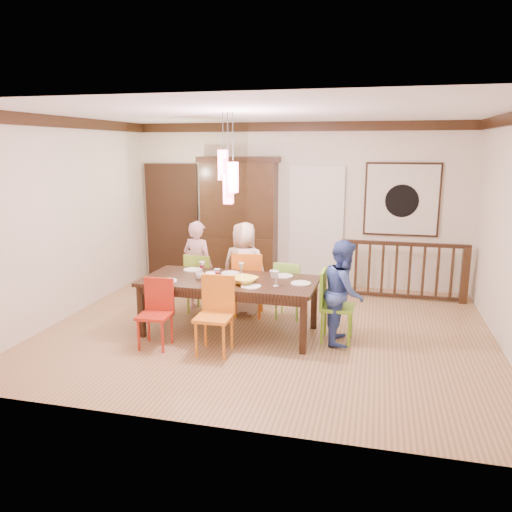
% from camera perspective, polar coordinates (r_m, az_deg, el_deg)
% --- Properties ---
extents(floor, '(6.00, 6.00, 0.00)m').
position_cam_1_polar(floor, '(6.98, 1.25, -8.43)').
color(floor, olive).
rests_on(floor, ground).
extents(ceiling, '(6.00, 6.00, 0.00)m').
position_cam_1_polar(ceiling, '(6.54, 1.38, 16.07)').
color(ceiling, white).
rests_on(ceiling, wall_back).
extents(wall_back, '(6.00, 0.00, 6.00)m').
position_cam_1_polar(wall_back, '(9.04, 4.74, 5.80)').
color(wall_back, beige).
rests_on(wall_back, floor).
extents(wall_left, '(0.00, 5.00, 5.00)m').
position_cam_1_polar(wall_left, '(7.81, -20.77, 4.01)').
color(wall_left, beige).
rests_on(wall_left, floor).
extents(crown_molding, '(6.00, 5.00, 0.16)m').
position_cam_1_polar(crown_molding, '(6.53, 1.37, 15.37)').
color(crown_molding, black).
rests_on(crown_molding, wall_back).
extents(panel_door, '(1.04, 0.07, 2.24)m').
position_cam_1_polar(panel_door, '(9.71, -9.50, 3.75)').
color(panel_door, black).
rests_on(panel_door, wall_back).
extents(white_doorway, '(0.97, 0.05, 2.22)m').
position_cam_1_polar(white_doorway, '(9.01, 6.87, 3.17)').
color(white_doorway, silver).
rests_on(white_doorway, wall_back).
extents(painting, '(1.25, 0.06, 1.25)m').
position_cam_1_polar(painting, '(8.88, 16.33, 6.20)').
color(painting, black).
rests_on(painting, wall_back).
extents(pendant_cluster, '(0.27, 0.21, 1.14)m').
position_cam_1_polar(pendant_cluster, '(6.45, -3.19, 9.05)').
color(pendant_cluster, '#ED475D').
rests_on(pendant_cluster, ceiling).
extents(dining_table, '(2.34, 1.10, 0.75)m').
position_cam_1_polar(dining_table, '(6.69, -3.05, -3.30)').
color(dining_table, black).
rests_on(dining_table, floor).
extents(chair_far_left, '(0.46, 0.46, 0.92)m').
position_cam_1_polar(chair_far_left, '(7.63, -6.13, -2.54)').
color(chair_far_left, '#86B530').
rests_on(chair_far_left, floor).
extents(chair_far_mid, '(0.50, 0.50, 0.98)m').
position_cam_1_polar(chair_far_mid, '(7.41, -0.85, -2.63)').
color(chair_far_mid, '#CE5E13').
rests_on(chair_far_mid, floor).
extents(chair_far_right, '(0.42, 0.42, 0.86)m').
position_cam_1_polar(chair_far_right, '(7.34, 3.86, -3.36)').
color(chair_far_right, '#81C73D').
rests_on(chair_far_right, floor).
extents(chair_near_left, '(0.40, 0.40, 0.86)m').
position_cam_1_polar(chair_near_left, '(6.37, -11.53, -6.04)').
color(chair_near_left, '#B22615').
rests_on(chair_near_left, floor).
extents(chair_near_mid, '(0.43, 0.43, 0.94)m').
position_cam_1_polar(chair_near_mid, '(6.08, -4.84, -6.27)').
color(chair_near_mid, orange).
rests_on(chair_near_mid, floor).
extents(chair_end_right, '(0.43, 0.43, 0.93)m').
position_cam_1_polar(chair_end_right, '(6.53, 9.30, -5.11)').
color(chair_end_right, '#6FB421').
rests_on(chair_end_right, floor).
extents(china_hutch, '(1.46, 0.46, 2.31)m').
position_cam_1_polar(china_hutch, '(9.10, -1.95, 4.02)').
color(china_hutch, black).
rests_on(china_hutch, floor).
extents(balustrade, '(2.04, 0.12, 0.96)m').
position_cam_1_polar(balustrade, '(8.57, 16.43, -1.50)').
color(balustrade, black).
rests_on(balustrade, floor).
extents(person_far_left, '(0.57, 0.45, 1.39)m').
position_cam_1_polar(person_far_left, '(7.70, -6.65, -1.11)').
color(person_far_left, '#FBBFCA').
rests_on(person_far_left, floor).
extents(person_far_mid, '(0.70, 0.47, 1.39)m').
position_cam_1_polar(person_far_mid, '(7.47, -1.37, -1.41)').
color(person_far_mid, beige).
rests_on(person_far_mid, floor).
extents(person_end_right, '(0.55, 0.68, 1.34)m').
position_cam_1_polar(person_end_right, '(6.47, 9.99, -4.05)').
color(person_end_right, '#3A55A4').
rests_on(person_end_right, floor).
extents(serving_bowl, '(0.45, 0.45, 0.08)m').
position_cam_1_polar(serving_bowl, '(6.45, -1.42, -2.79)').
color(serving_bowl, yellow).
rests_on(serving_bowl, dining_table).
extents(small_bowl, '(0.22, 0.22, 0.06)m').
position_cam_1_polar(small_bowl, '(6.81, -5.05, -2.13)').
color(small_bowl, white).
rests_on(small_bowl, dining_table).
extents(cup_left, '(0.15, 0.15, 0.09)m').
position_cam_1_polar(cup_left, '(6.69, -6.45, -2.26)').
color(cup_left, silver).
rests_on(cup_left, dining_table).
extents(cup_right, '(0.12, 0.12, 0.10)m').
position_cam_1_polar(cup_right, '(6.72, 2.04, -2.09)').
color(cup_right, silver).
rests_on(cup_right, dining_table).
extents(plate_far_left, '(0.26, 0.26, 0.01)m').
position_cam_1_polar(plate_far_left, '(7.20, -7.27, -1.55)').
color(plate_far_left, white).
rests_on(plate_far_left, dining_table).
extents(plate_far_mid, '(0.26, 0.26, 0.01)m').
position_cam_1_polar(plate_far_mid, '(6.95, -2.97, -1.98)').
color(plate_far_mid, white).
rests_on(plate_far_mid, dining_table).
extents(plate_far_right, '(0.26, 0.26, 0.01)m').
position_cam_1_polar(plate_far_right, '(6.81, 3.17, -2.29)').
color(plate_far_right, white).
rests_on(plate_far_right, dining_table).
extents(plate_near_left, '(0.26, 0.26, 0.01)m').
position_cam_1_polar(plate_near_left, '(6.66, -10.12, -2.80)').
color(plate_near_left, white).
rests_on(plate_near_left, dining_table).
extents(plate_near_mid, '(0.26, 0.26, 0.01)m').
position_cam_1_polar(plate_near_mid, '(6.29, -0.58, -3.50)').
color(plate_near_mid, white).
rests_on(plate_near_mid, dining_table).
extents(plate_end_right, '(0.26, 0.26, 0.01)m').
position_cam_1_polar(plate_end_right, '(6.46, 5.16, -3.12)').
color(plate_end_right, white).
rests_on(plate_end_right, dining_table).
extents(wine_glass_a, '(0.08, 0.08, 0.19)m').
position_cam_1_polar(wine_glass_a, '(6.88, -6.19, -1.42)').
color(wine_glass_a, '#590C19').
rests_on(wine_glass_a, dining_table).
extents(wine_glass_b, '(0.08, 0.08, 0.19)m').
position_cam_1_polar(wine_glass_b, '(6.77, -1.69, -1.60)').
color(wine_glass_b, silver).
rests_on(wine_glass_b, dining_table).
extents(wine_glass_c, '(0.08, 0.08, 0.19)m').
position_cam_1_polar(wine_glass_c, '(6.46, -4.45, -2.30)').
color(wine_glass_c, '#590C19').
rests_on(wine_glass_c, dining_table).
extents(wine_glass_d, '(0.08, 0.08, 0.19)m').
position_cam_1_polar(wine_glass_d, '(6.31, 2.31, -2.63)').
color(wine_glass_d, silver).
rests_on(wine_glass_d, dining_table).
extents(napkin, '(0.18, 0.14, 0.01)m').
position_cam_1_polar(napkin, '(6.39, -3.87, -3.27)').
color(napkin, '#D83359').
rests_on(napkin, dining_table).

